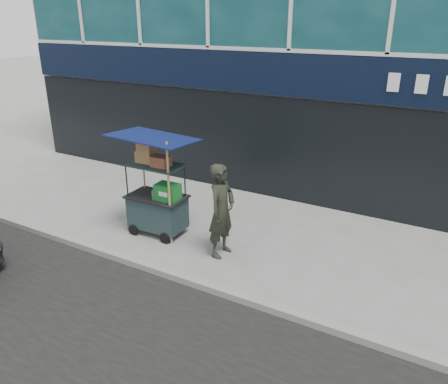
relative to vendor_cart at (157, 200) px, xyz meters
The scene contains 4 objects.
ground 1.92m from the vendor_cart, 34.73° to the right, with size 80.00×80.00×0.00m, color slate.
curb 2.01m from the vendor_cart, 39.69° to the right, with size 80.00×0.18×0.12m, color gray.
vendor_cart is the anchor object (origin of this frame).
vendor_man 1.54m from the vendor_cart, ahead, with size 0.63×0.42×1.74m, color black.
Camera 1 is at (3.57, -5.22, 4.07)m, focal length 35.00 mm.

